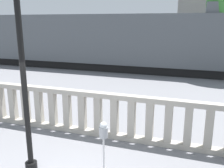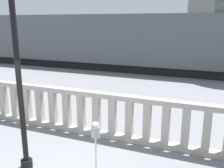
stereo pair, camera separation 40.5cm
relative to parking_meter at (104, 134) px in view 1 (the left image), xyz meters
name	(u,v)px [view 1 (the left image)]	position (x,y,z in m)	size (l,w,h in m)	color
balustrade	(106,115)	(-0.69, 2.03, -0.43)	(15.57, 0.24, 1.34)	#ADA599
parking_meter	(104,134)	(0.00, 0.00, 0.00)	(0.18, 0.18, 1.36)	silver
train_near	(101,41)	(-4.85, 12.21, 0.88)	(19.89, 2.79, 4.36)	black
train_far	(126,33)	(-7.74, 28.58, 0.72)	(18.66, 3.03, 4.05)	black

